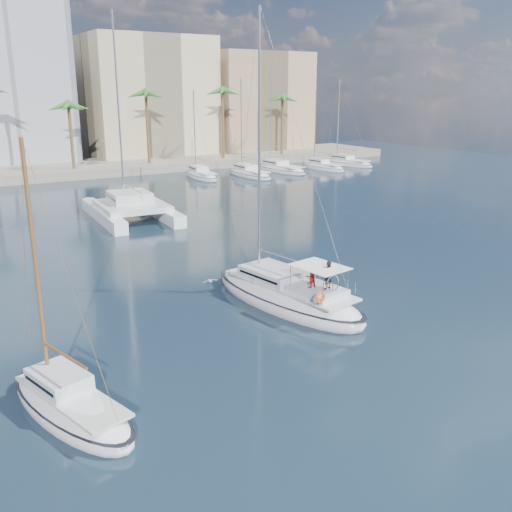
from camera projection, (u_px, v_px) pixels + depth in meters
ground at (262, 325)px, 29.64m from camera, size 160.00×160.00×0.00m
quay at (27, 172)px, 79.15m from camera, size 120.00×14.00×1.20m
building_beige at (148, 100)px, 94.97m from camera, size 20.00×14.00×20.00m
building_tan_right at (256, 105)px, 103.76m from camera, size 18.00×12.00×18.00m
palm_centre at (24, 101)px, 73.15m from camera, size 3.60×3.60×12.30m
palm_right at (250, 99)px, 90.38m from camera, size 3.60×3.60×12.30m
main_sloop at (286, 296)px, 32.38m from camera, size 5.27×11.75×16.83m
small_sloop at (70, 406)px, 21.33m from camera, size 4.23×7.90×10.84m
catamaran at (131, 206)px, 53.68m from camera, size 7.28×13.23×18.60m
seagull at (210, 281)px, 34.30m from camera, size 0.97×0.42×0.18m
moored_yacht_a at (201, 178)px, 78.05m from camera, size 3.37×9.52×11.90m
moored_yacht_b at (249, 176)px, 79.71m from camera, size 3.32×10.83×13.72m
moored_yacht_c at (280, 171)px, 84.64m from camera, size 3.98×12.33×15.54m
moored_yacht_d at (322, 170)px, 86.30m from camera, size 3.52×9.55×11.90m
moored_yacht_e at (347, 165)px, 91.23m from camera, size 4.61×11.11×13.72m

